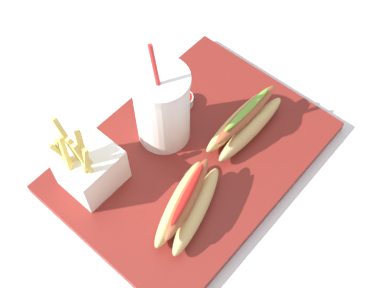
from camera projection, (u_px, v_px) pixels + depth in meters
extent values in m
cube|color=silver|center=(192.00, 162.00, 0.85)|extent=(2.40, 2.40, 0.02)
cube|color=maroon|center=(192.00, 156.00, 0.83)|extent=(0.45, 0.32, 0.02)
cylinder|color=white|center=(162.00, 110.00, 0.79)|extent=(0.09, 0.09, 0.14)
cylinder|color=white|center=(159.00, 81.00, 0.72)|extent=(0.09, 0.09, 0.01)
cylinder|color=red|center=(154.00, 66.00, 0.69)|extent=(0.01, 0.02, 0.07)
cube|color=white|center=(91.00, 168.00, 0.76)|extent=(0.09, 0.08, 0.07)
cube|color=#E5C660|center=(62.00, 154.00, 0.72)|extent=(0.01, 0.01, 0.07)
cube|color=#E5C660|center=(84.00, 161.00, 0.70)|extent=(0.01, 0.02, 0.08)
cube|color=#E5C660|center=(66.00, 156.00, 0.71)|extent=(0.02, 0.03, 0.07)
cube|color=#E5C660|center=(81.00, 154.00, 0.71)|extent=(0.02, 0.03, 0.08)
cube|color=#E5C660|center=(82.00, 149.00, 0.72)|extent=(0.02, 0.03, 0.06)
cube|color=#E5C660|center=(68.00, 141.00, 0.70)|extent=(0.01, 0.04, 0.09)
cube|color=#E5C660|center=(85.00, 166.00, 0.71)|extent=(0.02, 0.02, 0.09)
cube|color=#E5C660|center=(65.00, 157.00, 0.72)|extent=(0.03, 0.03, 0.07)
ellipsoid|color=tan|center=(179.00, 203.00, 0.75)|extent=(0.16, 0.07, 0.04)
ellipsoid|color=tan|center=(196.00, 210.00, 0.75)|extent=(0.16, 0.07, 0.04)
ellipsoid|color=#994728|center=(188.00, 198.00, 0.72)|extent=(0.15, 0.07, 0.02)
ellipsoid|color=red|center=(188.00, 194.00, 0.71)|extent=(0.11, 0.04, 0.01)
ellipsoid|color=tan|center=(239.00, 120.00, 0.83)|extent=(0.17, 0.03, 0.04)
ellipsoid|color=tan|center=(251.00, 129.00, 0.83)|extent=(0.17, 0.03, 0.04)
ellipsoid|color=#994728|center=(246.00, 114.00, 0.80)|extent=(0.16, 0.02, 0.02)
ellipsoid|color=#6B9E33|center=(247.00, 109.00, 0.79)|extent=(0.12, 0.01, 0.01)
cylinder|color=white|center=(183.00, 100.00, 0.87)|extent=(0.04, 0.04, 0.02)
cylinder|color=#B2140F|center=(183.00, 98.00, 0.86)|extent=(0.03, 0.03, 0.01)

